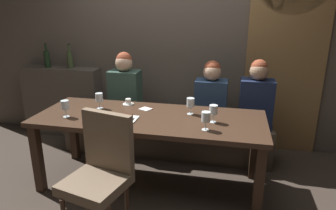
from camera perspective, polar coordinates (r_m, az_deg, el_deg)
ground at (r=3.29m, az=-3.21°, el=-14.28°), size 9.00×9.00×0.00m
back_wall_tiled at (r=3.98m, az=1.22°, el=14.32°), size 6.00×0.12×3.00m
arched_door at (r=3.89m, az=21.29°, el=11.04°), size 0.90×0.05×2.55m
back_counter at (r=4.56m, az=-18.81°, el=0.72°), size 1.10×0.28×0.95m
dining_table at (r=2.99m, az=-3.42°, el=-3.67°), size 2.20×0.84×0.74m
banquette_bench at (r=3.78m, az=-0.44°, el=-5.81°), size 2.50×0.44×0.45m
chair_near_side at (r=2.48m, az=-12.35°, el=-11.30°), size 0.53×0.53×0.98m
diner_redhead at (r=3.69m, az=-7.97°, el=3.25°), size 0.36×0.24×0.80m
diner_bearded at (r=3.53m, az=8.00°, el=1.99°), size 0.36×0.24×0.73m
diner_far_end at (r=3.49m, az=16.11°, el=1.59°), size 0.36×0.24×0.77m
wine_bottle_dark_red at (r=4.50m, az=-21.52°, el=8.01°), size 0.08×0.08×0.33m
wine_bottle_pale_label at (r=4.35m, az=-17.72°, el=8.09°), size 0.08×0.08×0.33m
wine_glass_near_left at (r=2.62m, az=7.04°, el=-2.34°), size 0.08×0.08×0.16m
wine_glass_end_left at (r=3.22m, az=-12.64°, el=1.33°), size 0.08×0.08×0.16m
wine_glass_near_right at (r=2.80m, az=8.44°, el=-0.96°), size 0.08×0.08×0.16m
wine_glass_end_right at (r=3.06m, az=-18.55°, el=-0.13°), size 0.08×0.08×0.16m
wine_glass_far_right at (r=2.99m, az=4.20°, el=0.35°), size 0.08×0.08×0.16m
espresso_cup at (r=3.33m, az=-7.38°, el=0.53°), size 0.12×0.12×0.06m
dessert_plate at (r=2.90m, az=-7.57°, el=-2.42°), size 0.19×0.19×0.05m
fork_on_table at (r=2.96m, az=-10.08°, el=-2.29°), size 0.04×0.17×0.01m
folded_napkin at (r=3.16m, az=-4.20°, el=-0.76°), size 0.14×0.14×0.01m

